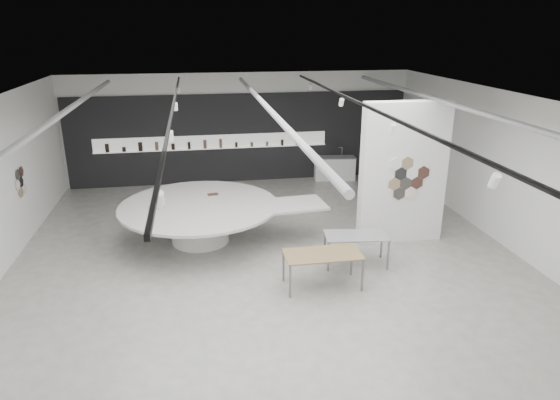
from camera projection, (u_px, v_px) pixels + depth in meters
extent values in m
cube|color=#A1A098|center=(272.00, 267.00, 11.58)|extent=(12.00, 14.00, 0.01)
cube|color=silver|center=(271.00, 102.00, 10.32)|extent=(12.00, 14.00, 0.01)
cube|color=white|center=(241.00, 128.00, 17.46)|extent=(12.00, 0.01, 3.80)
cube|color=white|center=(519.00, 176.00, 11.91)|extent=(0.01, 14.00, 3.80)
cylinder|color=#939396|center=(64.00, 113.00, 10.17)|extent=(0.12, 12.00, 0.12)
cylinder|color=#939396|center=(267.00, 107.00, 10.84)|extent=(0.12, 12.00, 0.12)
cylinder|color=#939396|center=(447.00, 102.00, 11.51)|extent=(0.12, 12.00, 0.12)
cube|color=black|center=(173.00, 110.00, 10.03)|extent=(0.05, 13.00, 0.06)
cylinder|color=white|center=(159.00, 199.00, 5.44)|extent=(0.11, 0.18, 0.21)
cylinder|color=white|center=(170.00, 136.00, 8.51)|extent=(0.11, 0.18, 0.21)
cylinder|color=white|center=(175.00, 107.00, 11.58)|extent=(0.11, 0.18, 0.21)
cylinder|color=white|center=(178.00, 89.00, 14.65)|extent=(0.11, 0.18, 0.21)
cube|color=black|center=(363.00, 105.00, 10.67)|extent=(0.05, 13.00, 0.06)
cylinder|color=white|center=(495.00, 181.00, 6.08)|extent=(0.11, 0.18, 0.21)
cylinder|color=white|center=(392.00, 128.00, 9.15)|extent=(0.11, 0.18, 0.21)
cylinder|color=white|center=(341.00, 102.00, 12.22)|extent=(0.11, 0.18, 0.21)
cylinder|color=white|center=(311.00, 87.00, 15.28)|extent=(0.11, 0.18, 0.21)
cylinder|color=#937A5A|center=(21.00, 192.00, 12.50)|extent=(0.03, 0.28, 0.28)
cylinder|color=white|center=(24.00, 189.00, 12.75)|extent=(0.03, 0.28, 0.28)
cylinder|color=black|center=(21.00, 182.00, 12.55)|extent=(0.03, 0.28, 0.28)
cylinder|color=white|center=(18.00, 185.00, 12.31)|extent=(0.03, 0.28, 0.28)
cylinder|color=black|center=(18.00, 175.00, 12.35)|extent=(0.03, 0.28, 0.28)
cylinder|color=#462923|center=(21.00, 172.00, 12.59)|extent=(0.03, 0.28, 0.28)
cube|color=black|center=(241.00, 138.00, 17.52)|extent=(11.80, 0.10, 3.10)
cube|color=white|center=(213.00, 142.00, 17.32)|extent=(8.00, 0.06, 0.46)
cube|color=white|center=(213.00, 148.00, 17.33)|extent=(8.00, 0.18, 0.02)
cylinder|color=black|center=(107.00, 148.00, 16.72)|extent=(0.13, 0.13, 0.29)
cylinder|color=black|center=(124.00, 149.00, 16.83)|extent=(0.13, 0.13, 0.15)
cylinder|color=black|center=(140.00, 147.00, 16.89)|extent=(0.14, 0.14, 0.30)
cylinder|color=brown|center=(157.00, 146.00, 16.98)|extent=(0.12, 0.12, 0.29)
cylinder|color=black|center=(173.00, 147.00, 17.08)|extent=(0.12, 0.12, 0.21)
cylinder|color=black|center=(189.00, 145.00, 17.16)|extent=(0.10, 0.10, 0.25)
cylinder|color=brown|center=(205.00, 144.00, 17.24)|extent=(0.12, 0.12, 0.30)
cylinder|color=brown|center=(221.00, 143.00, 17.32)|extent=(0.10, 0.10, 0.31)
cylinder|color=black|center=(236.00, 145.00, 17.43)|extent=(0.09, 0.09, 0.17)
cylinder|color=brown|center=(252.00, 144.00, 17.52)|extent=(0.10, 0.10, 0.16)
cylinder|color=brown|center=(267.00, 144.00, 17.61)|extent=(0.09, 0.09, 0.15)
cylinder|color=black|center=(282.00, 142.00, 17.68)|extent=(0.09, 0.09, 0.21)
cylinder|color=black|center=(297.00, 140.00, 17.75)|extent=(0.11, 0.11, 0.31)
cube|color=white|center=(403.00, 174.00, 12.47)|extent=(2.20, 0.35, 3.60)
cylinder|color=black|center=(406.00, 183.00, 12.36)|extent=(0.34, 0.03, 0.34)
cylinder|color=#462923|center=(417.00, 183.00, 12.41)|extent=(0.34, 0.03, 0.34)
cylinder|color=#937A5A|center=(394.00, 184.00, 12.31)|extent=(0.34, 0.03, 0.34)
cylinder|color=white|center=(412.00, 173.00, 12.30)|extent=(0.34, 0.03, 0.34)
cylinder|color=black|center=(401.00, 174.00, 12.25)|extent=(0.34, 0.03, 0.34)
cylinder|color=white|center=(410.00, 193.00, 12.47)|extent=(0.34, 0.03, 0.34)
cylinder|color=black|center=(399.00, 194.00, 12.42)|extent=(0.34, 0.03, 0.34)
cylinder|color=#462923|center=(423.00, 173.00, 12.34)|extent=(0.34, 0.03, 0.34)
cylinder|color=#937A5A|center=(407.00, 163.00, 12.19)|extent=(0.34, 0.03, 0.34)
cylinder|color=white|center=(396.00, 164.00, 12.14)|extent=(0.34, 0.03, 0.34)
cylinder|color=white|center=(200.00, 224.00, 12.81)|extent=(1.58, 1.58, 0.95)
cylinder|color=beige|center=(199.00, 205.00, 12.64)|extent=(4.38, 4.38, 0.07)
cube|color=beige|center=(290.00, 205.00, 12.68)|extent=(1.89, 1.28, 0.06)
cube|color=#937A5A|center=(153.00, 208.00, 12.36)|extent=(0.30, 0.23, 0.01)
cube|color=#462923|center=(213.00, 194.00, 13.35)|extent=(0.30, 0.23, 0.01)
cube|color=olive|center=(323.00, 254.00, 10.51)|extent=(1.63, 0.83, 0.03)
cube|color=slate|center=(290.00, 282.00, 10.16)|extent=(0.04, 0.04, 0.73)
cube|color=slate|center=(284.00, 266.00, 10.84)|extent=(0.04, 0.04, 0.73)
cube|color=slate|center=(363.00, 275.00, 10.42)|extent=(0.04, 0.04, 0.73)
cube|color=slate|center=(352.00, 260.00, 11.10)|extent=(0.04, 0.04, 0.73)
cube|color=gray|center=(357.00, 236.00, 11.48)|extent=(1.52, 0.90, 0.03)
cube|color=slate|center=(329.00, 257.00, 11.28)|extent=(0.05, 0.05, 0.71)
cube|color=slate|center=(325.00, 245.00, 11.88)|extent=(0.05, 0.05, 0.71)
cube|color=slate|center=(388.00, 256.00, 11.33)|extent=(0.05, 0.05, 0.71)
cube|color=slate|center=(381.00, 244.00, 11.94)|extent=(0.05, 0.05, 0.71)
cube|color=white|center=(335.00, 168.00, 18.04)|extent=(1.49, 0.70, 0.81)
cube|color=gray|center=(335.00, 157.00, 17.90)|extent=(1.53, 0.74, 0.03)
cylinder|color=silver|center=(342.00, 151.00, 17.98)|extent=(0.02, 0.02, 0.32)
cylinder|color=silver|center=(340.00, 147.00, 17.93)|extent=(0.15, 0.04, 0.02)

